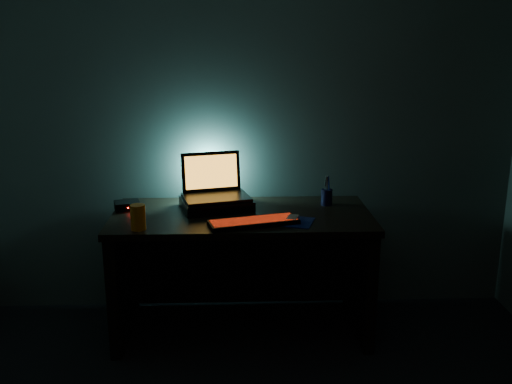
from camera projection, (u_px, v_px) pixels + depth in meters
room at (249, 215)px, 1.61m from camera, size 3.50×4.00×2.50m
desk at (242, 252)px, 3.42m from camera, size 1.50×0.70×0.75m
riser at (216, 204)px, 3.39m from camera, size 0.46×0.39×0.06m
laptop at (214, 187)px, 3.42m from camera, size 0.43×0.37×0.26m
keyboard at (254, 222)px, 3.10m from camera, size 0.51×0.28×0.03m
mousepad at (293, 222)px, 3.15m from camera, size 0.27×0.26×0.00m
mouse at (293, 219)px, 3.15m from camera, size 0.08×0.10×0.03m
pen_cup at (327, 197)px, 3.46m from camera, size 0.08×0.08×0.10m
juice_glass at (138, 217)px, 3.01m from camera, size 0.09×0.09×0.14m
router at (127, 205)px, 3.38m from camera, size 0.17×0.15×0.05m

